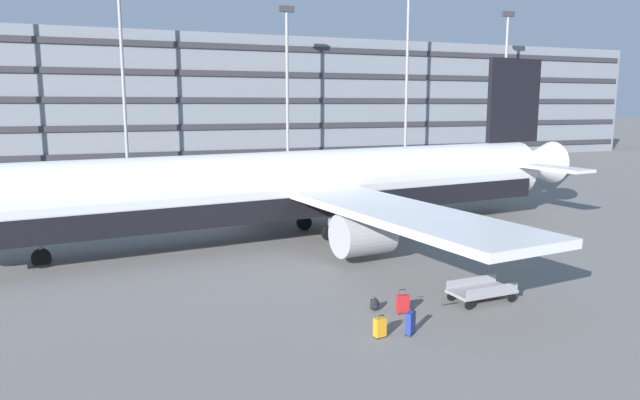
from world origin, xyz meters
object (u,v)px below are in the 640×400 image
object	(u,v)px
suitcase_black	(410,323)
backpack_upright	(375,305)
baggage_cart	(482,291)
suitcase_silver	(380,327)
suitcase_teal	(403,304)
airliner	(301,187)

from	to	relation	value
suitcase_black	backpack_upright	xyz separation A→B (m)	(-0.09, 2.52, -0.19)
baggage_cart	suitcase_silver	bearing A→B (deg)	-161.83
suitcase_teal	baggage_cart	bearing A→B (deg)	0.90
suitcase_teal	suitcase_silver	distance (m)	2.51
airliner	suitcase_black	size ratio (longest dim) A/B	46.29
suitcase_teal	suitcase_black	xyz separation A→B (m)	(-0.75, -1.86, 0.04)
suitcase_black	baggage_cart	world-z (taller)	suitcase_black
baggage_cart	suitcase_black	bearing A→B (deg)	-156.05
suitcase_teal	suitcase_black	distance (m)	2.01
suitcase_black	suitcase_silver	world-z (taller)	suitcase_black
suitcase_teal	suitcase_silver	xyz separation A→B (m)	(-1.83, -1.72, -0.02)
airliner	backpack_upright	world-z (taller)	airliner
airliner	suitcase_teal	distance (m)	13.64
suitcase_silver	backpack_upright	bearing A→B (deg)	67.19
suitcase_silver	baggage_cart	size ratio (longest dim) A/B	0.24
suitcase_teal	backpack_upright	world-z (taller)	suitcase_teal
airliner	backpack_upright	bearing A→B (deg)	-96.82
backpack_upright	suitcase_black	bearing A→B (deg)	-88.04
suitcase_black	baggage_cart	distance (m)	4.73
suitcase_teal	baggage_cart	xyz separation A→B (m)	(3.57, 0.06, 0.04)
suitcase_teal	baggage_cart	world-z (taller)	suitcase_teal
suitcase_silver	backpack_upright	distance (m)	2.58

